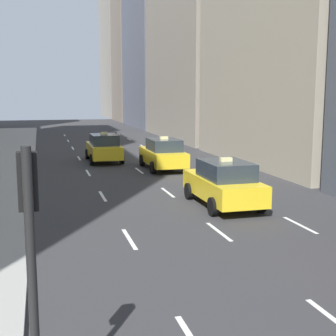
{
  "coord_description": "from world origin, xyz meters",
  "views": [
    {
      "loc": [
        -2.58,
        1.0,
        4.2
      ],
      "look_at": [
        1.51,
        15.96,
        1.74
      ],
      "focal_mm": 50.0,
      "sensor_mm": 36.0,
      "label": 1
    }
  ],
  "objects": [
    {
      "name": "taxi_lead",
      "position": [
        1.2,
        30.03,
        0.88
      ],
      "size": [
        2.02,
        4.4,
        1.87
      ],
      "color": "yellow",
      "rests_on": "ground"
    },
    {
      "name": "lane_markings",
      "position": [
        2.6,
        23.0,
        0.01
      ],
      "size": [
        5.72,
        56.0,
        0.01
      ],
      "color": "white",
      "rests_on": "ground"
    },
    {
      "name": "taxi_second",
      "position": [
        4.0,
        17.13,
        0.88
      ],
      "size": [
        2.02,
        4.4,
        1.87
      ],
      "color": "yellow",
      "rests_on": "ground"
    },
    {
      "name": "traffic_light_pole",
      "position": [
        -2.75,
        6.74,
        2.41
      ],
      "size": [
        0.24,
        0.42,
        3.6
      ],
      "color": "black",
      "rests_on": "ground"
    },
    {
      "name": "taxi_third",
      "position": [
        4.0,
        26.11,
        0.88
      ],
      "size": [
        2.02,
        4.4,
        1.87
      ],
      "color": "yellow",
      "rests_on": "ground"
    }
  ]
}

